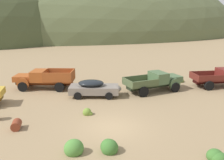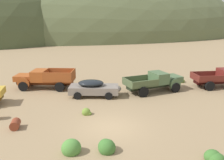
# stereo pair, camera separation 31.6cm
# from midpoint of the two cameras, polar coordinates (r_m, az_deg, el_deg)

# --- Properties ---
(ground_plane) EXTENTS (300.00, 300.00, 0.00)m
(ground_plane) POSITION_cam_midpoint_polar(r_m,az_deg,el_deg) (17.01, 0.18, -10.84)
(ground_plane) COLOR #937A56
(hill_center) EXTENTS (118.91, 64.47, 46.90)m
(hill_center) POSITION_cam_midpoint_polar(r_m,az_deg,el_deg) (92.23, -6.12, 10.34)
(hill_center) COLOR #56603D
(hill_center) RESTS_ON ground
(truck_oxide_orange) EXTENTS (6.26, 3.60, 1.91)m
(truck_oxide_orange) POSITION_cam_midpoint_polar(r_m,az_deg,el_deg) (26.22, -15.70, 0.31)
(truck_oxide_orange) COLOR #51220D
(truck_oxide_orange) RESTS_ON ground
(car_primer_gray) EXTENTS (5.01, 2.77, 1.57)m
(car_primer_gray) POSITION_cam_midpoint_polar(r_m,az_deg,el_deg) (22.83, -3.46, -1.82)
(car_primer_gray) COLOR slate
(car_primer_gray) RESTS_ON ground
(truck_weathered_green) EXTENTS (6.12, 3.28, 1.89)m
(truck_weathered_green) POSITION_cam_midpoint_polar(r_m,az_deg,el_deg) (24.79, 10.85, -0.29)
(truck_weathered_green) COLOR #232B1B
(truck_weathered_green) RESTS_ON ground
(oil_drum_tipped) EXTENTS (0.63, 0.89, 0.61)m
(oil_drum_tipped) POSITION_cam_midpoint_polar(r_m,az_deg,el_deg) (17.87, -20.94, -9.51)
(oil_drum_tipped) COLOR brown
(oil_drum_tipped) RESTS_ON ground
(bush_front_left) EXTENTS (0.76, 0.83, 0.54)m
(bush_front_left) POSITION_cam_midpoint_polar(r_m,az_deg,el_deg) (28.82, 15.99, -0.19)
(bush_front_left) COLOR olive
(bush_front_left) RESTS_ON ground
(bush_between_trucks) EXTENTS (0.74, 0.58, 0.67)m
(bush_between_trucks) POSITION_cam_midpoint_polar(r_m,az_deg,el_deg) (19.03, -5.39, -7.46)
(bush_between_trucks) COLOR olive
(bush_between_trucks) RESTS_ON ground
(bush_near_barrel) EXTENTS (0.97, 1.03, 0.93)m
(bush_near_barrel) POSITION_cam_midpoint_polar(r_m,az_deg,el_deg) (14.26, -0.61, -15.20)
(bush_near_barrel) COLOR #3D702D
(bush_near_barrel) RESTS_ON ground
(bush_back_edge) EXTENTS (1.09, 0.98, 1.05)m
(bush_back_edge) POSITION_cam_midpoint_polar(r_m,az_deg,el_deg) (14.25, -8.70, -15.26)
(bush_back_edge) COLOR #4C8438
(bush_back_edge) RESTS_ON ground
(bush_lone_scrub) EXTENTS (0.97, 1.02, 0.74)m
(bush_lone_scrub) POSITION_cam_midpoint_polar(r_m,az_deg,el_deg) (14.53, 23.10, -16.17)
(bush_lone_scrub) COLOR #3D702D
(bush_lone_scrub) RESTS_ON ground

